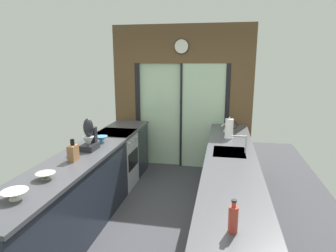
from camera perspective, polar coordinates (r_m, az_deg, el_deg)
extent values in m
cube|color=#38383D|center=(4.31, -1.16, -16.00)|extent=(5.04, 7.60, 0.02)
cube|color=brown|center=(5.55, 2.75, 15.75)|extent=(2.64, 0.08, 0.70)
cube|color=#B2D1AD|center=(5.74, -1.52, 2.12)|extent=(0.80, 0.02, 2.00)
cube|color=#B2D1AD|center=(5.58, 6.84, 1.73)|extent=(0.80, 0.02, 2.00)
cube|color=black|center=(5.83, -5.80, 2.23)|extent=(0.08, 0.10, 2.00)
cube|color=black|center=(5.59, 11.36, 1.59)|extent=(0.08, 0.10, 2.00)
cube|color=black|center=(5.65, 2.60, 1.94)|extent=(0.04, 0.10, 2.00)
cube|color=brown|center=(5.91, -8.12, 2.30)|extent=(0.42, 0.08, 2.00)
cube|color=brown|center=(5.60, 13.92, 1.48)|extent=(0.42, 0.08, 2.00)
cylinder|color=white|center=(5.49, 2.65, 15.26)|extent=(0.25, 0.03, 0.25)
torus|color=black|center=(5.49, 2.65, 15.26)|extent=(0.27, 0.02, 0.27)
cube|color=#1E232D|center=(3.63, -19.13, -14.54)|extent=(0.58, 2.55, 0.88)
cube|color=#1E232D|center=(5.49, -7.73, -4.51)|extent=(0.58, 0.65, 0.88)
cube|color=#3D3D42|center=(3.97, -15.16, -4.72)|extent=(0.62, 3.80, 0.04)
cube|color=#1E232D|center=(3.76, 11.87, -13.09)|extent=(0.58, 3.80, 0.88)
cube|color=#3D3D42|center=(3.58, 12.21, -6.45)|extent=(0.62, 3.80, 0.04)
cube|color=#B7BABC|center=(3.82, 11.84, -5.29)|extent=(0.40, 0.48, 0.05)
cylinder|color=#B7BABC|center=(3.79, 14.96, -3.46)|extent=(0.02, 0.02, 0.22)
cylinder|color=#B7BABC|center=(3.76, 13.68, -1.94)|extent=(0.18, 0.02, 0.02)
cube|color=#B7BABC|center=(4.94, -10.04, -6.61)|extent=(0.58, 0.60, 0.88)
cube|color=black|center=(4.83, -6.76, -6.44)|extent=(0.01, 0.48, 0.28)
cube|color=black|center=(4.80, -10.25, -1.37)|extent=(0.58, 0.60, 0.03)
cylinder|color=#B7BABC|center=(4.57, -7.48, -3.37)|extent=(0.02, 0.04, 0.04)
cylinder|color=#B7BABC|center=(4.73, -6.80, -2.78)|extent=(0.02, 0.04, 0.04)
cylinder|color=#B7BABC|center=(4.90, -6.17, -2.23)|extent=(0.02, 0.04, 0.04)
cylinder|color=silver|center=(2.83, -27.61, -12.50)|extent=(0.10, 0.10, 0.01)
cone|color=silver|center=(2.82, -27.69, -11.77)|extent=(0.22, 0.22, 0.07)
cylinder|color=gray|center=(3.15, -22.71, -9.47)|extent=(0.09, 0.09, 0.01)
cone|color=gray|center=(3.14, -22.76, -8.92)|extent=(0.19, 0.19, 0.06)
cylinder|color=teal|center=(4.26, -12.84, -3.03)|extent=(0.08, 0.08, 0.01)
cone|color=teal|center=(4.25, -12.87, -2.47)|extent=(0.18, 0.18, 0.08)
cube|color=brown|center=(3.56, -18.02, -5.05)|extent=(0.08, 0.14, 0.18)
cylinder|color=black|center=(3.53, -18.42, -3.13)|extent=(0.02, 0.02, 0.08)
cylinder|color=black|center=(3.52, -18.16, -3.08)|extent=(0.02, 0.02, 0.09)
cylinder|color=black|center=(3.51, -17.91, -3.12)|extent=(0.02, 0.02, 0.09)
cube|color=black|center=(3.93, -15.01, -3.95)|extent=(0.17, 0.26, 0.08)
cube|color=black|center=(3.98, -14.50, -1.62)|extent=(0.10, 0.08, 0.20)
ellipsoid|color=black|center=(3.86, -15.29, -0.29)|extent=(0.13, 0.12, 0.24)
cone|color=#B7BABC|center=(3.89, -15.26, -2.94)|extent=(0.15, 0.15, 0.13)
cone|color=#B7BABC|center=(4.85, 11.76, 0.10)|extent=(0.17, 0.17, 0.20)
sphere|color=black|center=(4.83, 11.81, 1.38)|extent=(0.03, 0.03, 0.03)
cylinder|color=#B7BABC|center=(4.85, 10.84, 0.25)|extent=(0.08, 0.02, 0.07)
torus|color=black|center=(4.85, 12.73, 0.17)|extent=(0.12, 0.01, 0.12)
cylinder|color=#B23D2D|center=(2.11, 12.59, -17.37)|extent=(0.07, 0.07, 0.19)
cylinder|color=#B23D2D|center=(2.06, 12.75, -14.66)|extent=(0.03, 0.03, 0.04)
cylinder|color=black|center=(2.05, 12.78, -14.04)|extent=(0.04, 0.04, 0.01)
cylinder|color=#B7BABC|center=(4.47, 11.76, -2.23)|extent=(0.14, 0.14, 0.01)
cylinder|color=white|center=(4.43, 11.84, -0.42)|extent=(0.12, 0.12, 0.28)
sphere|color=#B7BABC|center=(4.40, 11.93, 1.54)|extent=(0.03, 0.03, 0.03)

